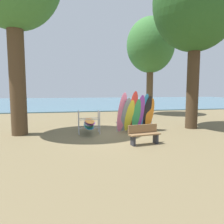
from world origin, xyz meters
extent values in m
plane|color=brown|center=(0.00, 0.00, 0.00)|extent=(80.00, 80.00, 0.00)
cube|color=#477084|center=(0.00, 29.20, 0.05)|extent=(80.00, 36.00, 0.10)
cylinder|color=#4C3823|center=(-4.90, 0.83, 3.30)|extent=(0.81, 0.81, 6.61)
cylinder|color=#42301E|center=(5.05, 0.83, 2.96)|extent=(0.71, 0.71, 5.91)
ellipsoid|color=#285623|center=(5.05, 0.83, 7.50)|extent=(5.01, 5.01, 5.76)
cylinder|color=brown|center=(5.19, 8.30, 2.55)|extent=(0.62, 0.62, 5.09)
ellipsoid|color=#387033|center=(5.19, 8.30, 6.50)|extent=(4.44, 4.44, 5.11)
ellipsoid|color=pink|center=(0.53, 0.29, 1.12)|extent=(0.68, 0.80, 2.23)
ellipsoid|color=gray|center=(0.75, 0.36, 0.98)|extent=(0.71, 0.88, 1.96)
ellipsoid|color=yellow|center=(0.98, 0.42, 0.91)|extent=(0.71, 0.84, 1.82)
ellipsoid|color=red|center=(1.21, 0.49, 1.15)|extent=(0.61, 0.80, 2.30)
ellipsoid|color=#339E56|center=(1.44, 0.56, 0.93)|extent=(0.66, 0.67, 1.86)
ellipsoid|color=purple|center=(1.66, 0.63, 1.04)|extent=(0.62, 0.76, 2.08)
ellipsoid|color=#2D8ED1|center=(1.89, 0.69, 1.08)|extent=(0.73, 0.87, 2.16)
ellipsoid|color=black|center=(2.12, 0.76, 1.01)|extent=(0.69, 0.87, 2.02)
ellipsoid|color=orange|center=(2.35, 0.83, 0.94)|extent=(0.64, 0.66, 1.88)
cylinder|color=#9EA0A5|center=(0.31, 0.58, 0.28)|extent=(0.04, 0.04, 0.55)
cylinder|color=#9EA0A5|center=(2.56, 1.10, 0.28)|extent=(0.04, 0.04, 0.55)
cylinder|color=#9EA0A5|center=(1.44, 0.84, 0.55)|extent=(2.42, 0.60, 0.04)
cylinder|color=#9EA0A5|center=(-1.83, 0.14, 0.62)|extent=(0.05, 0.05, 1.25)
cylinder|color=#9EA0A5|center=(-0.73, 0.14, 0.62)|extent=(0.05, 0.05, 1.25)
cylinder|color=#9EA0A5|center=(-1.83, 0.74, 0.62)|extent=(0.05, 0.05, 1.25)
cylinder|color=#9EA0A5|center=(-0.73, 0.74, 0.62)|extent=(0.05, 0.05, 1.25)
cylinder|color=#9EA0A5|center=(-1.28, 0.14, 0.35)|extent=(1.10, 0.04, 0.04)
cylinder|color=#9EA0A5|center=(-1.28, 0.14, 0.80)|extent=(1.10, 0.04, 0.04)
cylinder|color=#9EA0A5|center=(-1.28, 0.74, 0.35)|extent=(1.10, 0.04, 0.04)
cylinder|color=#9EA0A5|center=(-1.28, 0.74, 0.80)|extent=(1.10, 0.04, 0.04)
ellipsoid|color=#2D8ED1|center=(-1.28, 0.44, 0.40)|extent=(0.54, 2.11, 0.06)
ellipsoid|color=#38B2AD|center=(-1.30, 0.44, 0.46)|extent=(0.51, 2.10, 0.06)
ellipsoid|color=#339E56|center=(-1.27, 0.44, 0.52)|extent=(0.62, 2.13, 0.06)
ellipsoid|color=gray|center=(-1.30, 0.44, 0.58)|extent=(0.58, 2.12, 0.06)
ellipsoid|color=purple|center=(-1.24, 0.44, 0.64)|extent=(0.60, 2.12, 0.06)
ellipsoid|color=orange|center=(-1.25, 0.44, 0.70)|extent=(0.51, 2.10, 0.06)
cube|color=#2D2D33|center=(0.35, -2.41, 0.21)|extent=(0.15, 0.33, 0.42)
cube|color=#2D2D33|center=(1.45, -2.23, 0.21)|extent=(0.15, 0.33, 0.42)
cube|color=olive|center=(0.90, -2.32, 0.45)|extent=(1.45, 0.63, 0.06)
cube|color=olive|center=(0.87, -2.14, 0.67)|extent=(1.39, 0.29, 0.36)
camera|label=1|loc=(-2.20, -10.84, 2.39)|focal=33.74mm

